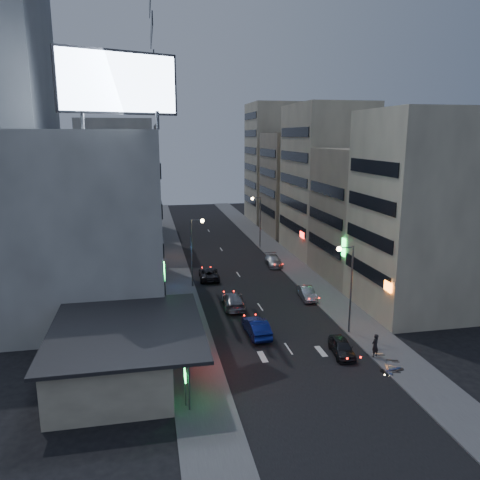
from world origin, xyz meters
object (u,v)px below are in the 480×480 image
object	(u,v)px
scooter_black_a	(399,364)
scooter_silver_a	(403,360)
scooter_black_b	(399,354)
scooter_silver_b	(383,347)
parked_car_right_mid	(307,293)
person	(375,345)
scooter_blue	(400,360)
parked_car_right_near	(342,347)
road_car_silver	(233,300)
road_car_blue	(257,327)
parked_car_right_far	(274,261)
parked_car_left	(209,274)

from	to	relation	value
scooter_black_a	scooter_silver_a	world-z (taller)	scooter_silver_a
scooter_black_b	scooter_silver_b	size ratio (longest dim) A/B	1.00
parked_car_right_mid	scooter_silver_b	bearing A→B (deg)	-79.31
person	scooter_blue	distance (m)	2.29
parked_car_right_near	road_car_silver	world-z (taller)	road_car_silver
scooter_silver_a	scooter_blue	size ratio (longest dim) A/B	0.92
road_car_blue	scooter_silver_a	size ratio (longest dim) A/B	2.56
scooter_blue	scooter_black_b	xyz separation A→B (m)	(0.55, 1.08, -0.12)
parked_car_right_far	scooter_black_a	world-z (taller)	parked_car_right_far
parked_car_right_near	parked_car_right_mid	size ratio (longest dim) A/B	0.96
parked_car_left	scooter_silver_a	world-z (taller)	parked_car_left
scooter_silver_a	scooter_blue	bearing A→B (deg)	119.11
parked_car_left	scooter_silver_a	size ratio (longest dim) A/B	2.73
parked_car_right_near	parked_car_left	xyz separation A→B (m)	(-7.90, 22.60, 0.05)
parked_car_right_far	person	bearing A→B (deg)	-83.99
parked_car_right_near	road_car_silver	size ratio (longest dim) A/B	0.74
parked_car_right_mid	parked_car_left	xyz separation A→B (m)	(-9.58, 9.24, 0.04)
parked_car_right_mid	person	size ratio (longest dim) A/B	2.09
parked_car_left	scooter_blue	xyz separation A→B (m)	(11.30, -25.66, 0.03)
parked_car_left	scooter_blue	distance (m)	28.04
parked_car_right_near	person	distance (m)	2.63
scooter_silver_b	parked_car_right_mid	bearing A→B (deg)	14.59
parked_car_right_far	scooter_silver_a	bearing A→B (deg)	-81.56
parked_car_left	road_car_blue	world-z (taller)	road_car_blue
person	parked_car_left	bearing A→B (deg)	-92.50
road_car_blue	road_car_silver	distance (m)	7.34
road_car_silver	person	xyz separation A→B (m)	(9.08, -13.43, 0.32)
scooter_blue	parked_car_right_far	bearing A→B (deg)	-7.82
parked_car_right_far	scooter_black_a	size ratio (longest dim) A/B	2.75
scooter_black_a	scooter_black_b	bearing A→B (deg)	-15.41
parked_car_left	person	bearing A→B (deg)	116.79
parked_car_left	parked_car_right_near	bearing A→B (deg)	112.56
parked_car_right_near	scooter_black_a	size ratio (longest dim) A/B	2.23
scooter_black_b	road_car_silver	bearing A→B (deg)	54.13
person	scooter_black_a	world-z (taller)	person
parked_car_right_near	scooter_silver_b	size ratio (longest dim) A/B	2.38
parked_car_right_far	parked_car_left	bearing A→B (deg)	-150.29
road_car_blue	scooter_silver_b	distance (m)	10.90
road_car_blue	road_car_silver	bearing A→B (deg)	-86.26
person	scooter_black_a	distance (m)	2.59
person	scooter_silver_a	bearing A→B (deg)	97.97
parked_car_left	person	world-z (taller)	person
parked_car_right_mid	parked_car_right_far	xyz separation A→B (m)	(0.00, 13.73, 0.03)
parked_car_right_far	scooter_silver_a	distance (m)	30.17
parked_car_right_mid	parked_car_right_far	size ratio (longest dim) A/B	0.84
parked_car_right_far	scooter_blue	xyz separation A→B (m)	(1.72, -30.15, 0.05)
parked_car_right_far	person	size ratio (longest dim) A/B	2.48
parked_car_right_mid	scooter_black_a	xyz separation A→B (m)	(1.46, -16.84, -0.01)
person	scooter_black_a	size ratio (longest dim) A/B	1.11
parked_car_right_mid	scooter_silver_b	xyz separation A→B (m)	(1.66, -13.99, -0.05)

